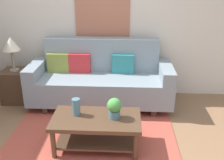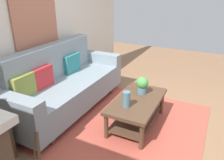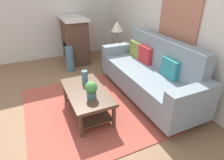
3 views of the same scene
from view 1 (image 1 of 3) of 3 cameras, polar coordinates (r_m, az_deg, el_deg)
wall_back at (r=4.75m, az=-2.27°, el=12.82°), size 5.64×0.10×2.70m
area_rug at (r=3.67m, az=-4.42°, el=-13.00°), size 2.26×2.11×0.01m
couch at (r=4.48m, az=-2.38°, el=0.02°), size 2.31×0.84×1.08m
throw_pillow_olive at (r=4.64m, az=-11.27°, el=3.63°), size 0.36×0.13×0.32m
throw_pillow_crimson at (r=4.56m, az=-6.84°, el=3.60°), size 0.36×0.12×0.32m
throw_pillow_teal at (r=4.49m, az=2.34°, el=3.46°), size 0.36×0.13×0.32m
coffee_table at (r=3.42m, az=-3.33°, el=-9.62°), size 1.10×0.60×0.43m
tabletop_vase at (r=3.40m, az=-7.59°, el=-5.65°), size 0.10×0.10×0.22m
potted_plant_tabletop at (r=3.29m, az=0.51°, el=-5.83°), size 0.18×0.18×0.26m
side_table at (r=4.92m, az=-19.46°, el=-1.14°), size 0.44×0.44×0.56m
table_lamp at (r=4.70m, az=-20.55°, el=6.90°), size 0.28×0.28×0.57m
framed_painting at (r=4.67m, az=-2.03°, el=13.37°), size 0.92×0.03×0.85m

